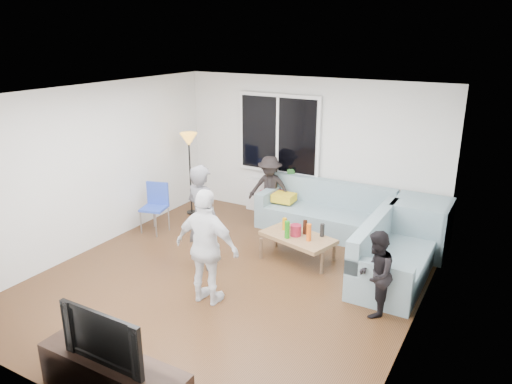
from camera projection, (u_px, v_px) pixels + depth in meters
The scene contains 32 objects.
floor at pixel (229, 281), 6.85m from camera, with size 5.00×5.50×0.04m, color #56351C.
ceiling at pixel (225, 92), 6.02m from camera, with size 5.00×5.50×0.04m, color white.
wall_back at pixel (310, 150), 8.72m from camera, with size 5.00×0.04×2.60m, color silver.
wall_front at pixel (53, 281), 4.15m from camera, with size 5.00×0.04×2.60m, color silver.
wall_left at pixel (93, 168), 7.61m from camera, with size 0.04×5.50×2.60m, color silver.
wall_right at pixel (422, 228), 5.26m from camera, with size 0.04×5.50×2.60m, color silver.
window_frame at pixel (279, 134), 8.86m from camera, with size 1.62×0.06×1.47m, color white.
window_glass at pixel (278, 135), 8.83m from camera, with size 1.50×0.02×1.35m, color black.
window_mullion at pixel (278, 135), 8.82m from camera, with size 0.05×0.03×1.35m, color white.
radiator at pixel (277, 199), 9.22m from camera, with size 1.30×0.12×0.62m, color silver.
potted_plant at pixel (290, 177), 8.91m from camera, with size 0.19×0.15×0.35m, color #2A6227.
vase at pixel (273, 178), 9.11m from camera, with size 0.18×0.18×0.18m, color white.
sofa_back_section at pixel (324, 209), 8.35m from camera, with size 2.30×0.85×0.85m, color gray, non-canonical shape.
sofa_right_section at pixel (397, 250), 6.79m from camera, with size 0.85×2.00×0.85m, color gray, non-canonical shape.
sofa_corner at pixel (420, 227), 7.59m from camera, with size 0.85×0.85×0.85m, color gray.
cushion_yellow at pixel (284, 198), 8.66m from camera, with size 0.38×0.32×0.14m, color gold.
cushion_red at pixel (272, 194), 8.86m from camera, with size 0.36×0.30×0.13m, color maroon.
coffee_table at pixel (298, 248), 7.38m from camera, with size 1.10×0.60×0.40m, color #9C784B.
pitcher at pixel (296, 230), 7.30m from camera, with size 0.17×0.17×0.17m, color maroon.
side_chair at pixel (154, 209), 8.34m from camera, with size 0.40×0.40×0.86m, color #2A46B7, non-canonical shape.
floor_lamp at pixel (190, 174), 9.11m from camera, with size 0.32×0.32×1.56m, color orange, non-canonical shape.
player_left at pixel (202, 217), 7.00m from camera, with size 0.57×0.38×1.57m, color #4F4E54.
player_right at pixel (207, 248), 6.06m from camera, with size 0.89×0.37×1.53m, color silver.
spectator_right at pixel (376, 274), 5.86m from camera, with size 0.53×0.41×1.09m, color black.
spectator_back at pixel (270, 189), 8.82m from camera, with size 0.79×0.45×1.22m, color black.
tv_console at pixel (114, 378), 4.57m from camera, with size 1.60×0.40×0.44m, color #2E1F17.
television at pixel (109, 334), 4.41m from camera, with size 0.95×0.12×0.55m, color black.
bottle_c at pixel (305, 227), 7.35m from camera, with size 0.07×0.07×0.22m, color black.
bottle_a at pixel (285, 224), 7.51m from camera, with size 0.07×0.07×0.19m, color #CD8A0C.
bottle_d at pixel (309, 232), 7.10m from camera, with size 0.07×0.07×0.26m, color #E85B14.
bottle_b at pixel (287, 230), 7.20m from camera, with size 0.08×0.08×0.27m, color #208418.
bottle_e at pixel (322, 230), 7.26m from camera, with size 0.07×0.07×0.20m, color black.
Camera 1 is at (3.34, -5.13, 3.34)m, focal length 33.89 mm.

